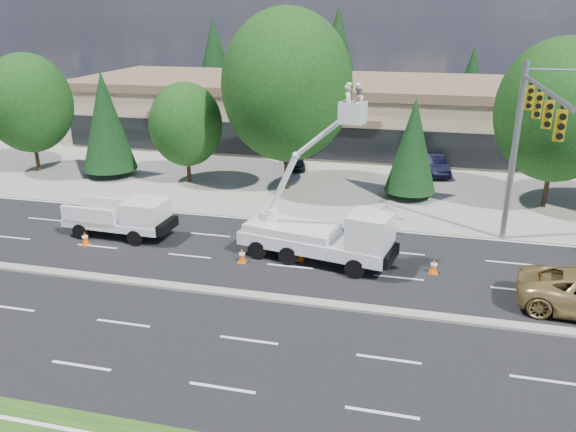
# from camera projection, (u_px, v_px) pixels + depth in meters

# --- Properties ---
(ground) EXTENTS (140.00, 140.00, 0.00)m
(ground) POSITION_uv_depth(u_px,v_px,m) (272.00, 299.00, 23.18)
(ground) COLOR black
(ground) RESTS_ON ground
(concrete_apron) EXTENTS (140.00, 22.00, 0.01)m
(concrete_apron) POSITION_uv_depth(u_px,v_px,m) (342.00, 172.00, 41.42)
(concrete_apron) COLOR gray
(concrete_apron) RESTS_ON ground
(road_median) EXTENTS (120.00, 0.55, 0.12)m
(road_median) POSITION_uv_depth(u_px,v_px,m) (272.00, 297.00, 23.15)
(road_median) COLOR gray
(road_median) RESTS_ON ground
(strip_mall) EXTENTS (50.40, 15.40, 5.50)m
(strip_mall) POSITION_uv_depth(u_px,v_px,m) (360.00, 111.00, 49.55)
(strip_mall) COLOR tan
(strip_mall) RESTS_ON ground
(tree_front_a) EXTENTS (6.12, 6.12, 8.50)m
(tree_front_a) POSITION_uv_depth(u_px,v_px,m) (28.00, 103.00, 39.99)
(tree_front_a) COLOR #332114
(tree_front_a) RESTS_ON ground
(tree_front_b) EXTENTS (3.75, 3.75, 7.38)m
(tree_front_b) POSITION_uv_depth(u_px,v_px,m) (106.00, 121.00, 39.02)
(tree_front_b) COLOR #332114
(tree_front_b) RESTS_ON ground
(tree_front_c) EXTENTS (4.92, 4.92, 6.82)m
(tree_front_c) POSITION_uv_depth(u_px,v_px,m) (186.00, 124.00, 37.69)
(tree_front_c) COLOR #332114
(tree_front_c) RESTS_ON ground
(tree_front_d) EXTENTS (8.31, 8.31, 11.53)m
(tree_front_d) POSITION_uv_depth(u_px,v_px,m) (287.00, 86.00, 35.19)
(tree_front_d) COLOR #332114
(tree_front_d) RESTS_ON ground
(tree_front_e) EXTENTS (3.19, 3.19, 6.28)m
(tree_front_e) POSITION_uv_depth(u_px,v_px,m) (413.00, 145.00, 34.60)
(tree_front_e) COLOR #332114
(tree_front_e) RESTS_ON ground
(tree_front_f) EXTENTS (7.17, 7.17, 9.95)m
(tree_front_f) POSITION_uv_depth(u_px,v_px,m) (559.00, 111.00, 31.99)
(tree_front_f) COLOR #332114
(tree_front_f) RESTS_ON ground
(tree_back_a) EXTENTS (5.38, 5.38, 10.60)m
(tree_back_a) POSITION_uv_depth(u_px,v_px,m) (215.00, 62.00, 63.50)
(tree_back_a) COLOR #332114
(tree_back_a) RESTS_ON ground
(tree_back_b) EXTENTS (5.96, 5.96, 11.74)m
(tree_back_b) POSITION_uv_depth(u_px,v_px,m) (337.00, 59.00, 60.20)
(tree_back_b) COLOR #332114
(tree_back_b) RESTS_ON ground
(tree_back_c) EXTENTS (4.00, 4.00, 7.88)m
(tree_back_c) POSITION_uv_depth(u_px,v_px,m) (471.00, 82.00, 57.84)
(tree_back_c) COLOR #332114
(tree_back_c) RESTS_ON ground
(signal_mast) EXTENTS (2.76, 10.16, 9.00)m
(signal_mast) POSITION_uv_depth(u_px,v_px,m) (526.00, 132.00, 25.30)
(signal_mast) COLOR gray
(signal_mast) RESTS_ON ground
(utility_pickup) EXTENTS (5.53, 2.35, 2.09)m
(utility_pickup) POSITION_uv_depth(u_px,v_px,m) (124.00, 221.00, 29.30)
(utility_pickup) COLOR white
(utility_pickup) RESTS_ON ground
(bucket_truck) EXTENTS (7.50, 3.54, 8.39)m
(bucket_truck) POSITION_uv_depth(u_px,v_px,m) (327.00, 228.00, 25.96)
(bucket_truck) COLOR white
(bucket_truck) RESTS_ON ground
(traffic_cone_a) EXTENTS (0.40, 0.40, 0.70)m
(traffic_cone_a) POSITION_uv_depth(u_px,v_px,m) (85.00, 238.00, 28.41)
(traffic_cone_a) COLOR #FD6008
(traffic_cone_a) RESTS_ON ground
(traffic_cone_b) EXTENTS (0.40, 0.40, 0.70)m
(traffic_cone_b) POSITION_uv_depth(u_px,v_px,m) (242.00, 256.00, 26.42)
(traffic_cone_b) COLOR #FD6008
(traffic_cone_b) RESTS_ON ground
(traffic_cone_c) EXTENTS (0.40, 0.40, 0.70)m
(traffic_cone_c) POSITION_uv_depth(u_px,v_px,m) (300.00, 254.00, 26.65)
(traffic_cone_c) COLOR #FD6008
(traffic_cone_c) RESTS_ON ground
(traffic_cone_d) EXTENTS (0.40, 0.40, 0.70)m
(traffic_cone_d) POSITION_uv_depth(u_px,v_px,m) (434.00, 266.00, 25.33)
(traffic_cone_d) COLOR #FD6008
(traffic_cone_d) RESTS_ON ground
(traffic_cone_e) EXTENTS (0.40, 0.40, 0.70)m
(traffic_cone_e) POSITION_uv_depth(u_px,v_px,m) (573.00, 286.00, 23.50)
(traffic_cone_e) COLOR #FD6008
(traffic_cone_e) RESTS_ON ground
(parked_car_west) EXTENTS (2.53, 4.16, 1.32)m
(parked_car_west) POSITION_uv_depth(u_px,v_px,m) (294.00, 159.00, 42.24)
(parked_car_west) COLOR black
(parked_car_west) RESTS_ON ground
(parked_car_east) EXTENTS (2.50, 4.50, 1.40)m
(parked_car_east) POSITION_uv_depth(u_px,v_px,m) (433.00, 164.00, 40.67)
(parked_car_east) COLOR black
(parked_car_east) RESTS_ON ground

